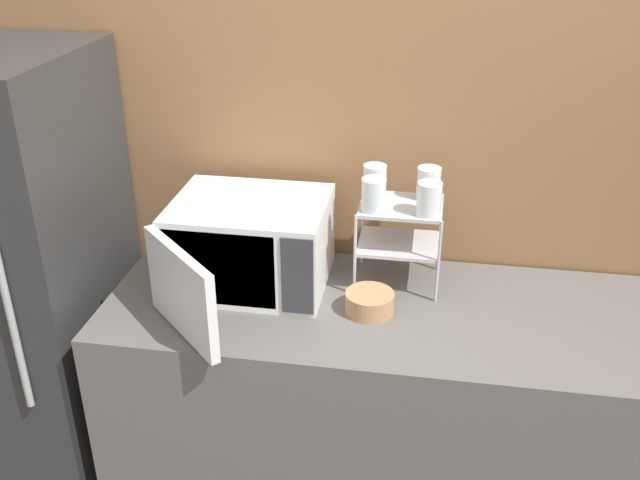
{
  "coord_description": "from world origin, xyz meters",
  "views": [
    {
      "loc": [
        0.05,
        -1.61,
        2.16
      ],
      "look_at": [
        -0.28,
        0.38,
        1.14
      ],
      "focal_mm": 40.0,
      "sensor_mm": 36.0,
      "label": 1
    }
  ],
  "objects": [
    {
      "name": "wall_back",
      "position": [
        0.0,
        0.74,
        1.3
      ],
      "size": [
        8.0,
        0.06,
        2.6
      ],
      "color": "olive",
      "rests_on": "ground_plane"
    },
    {
      "name": "counter",
      "position": [
        0.0,
        0.35,
        0.47
      ],
      "size": [
        1.95,
        0.7,
        0.93
      ],
      "color": "#595654",
      "rests_on": "ground_plane"
    },
    {
      "name": "microwave",
      "position": [
        -0.53,
        0.42,
        1.08
      ],
      "size": [
        0.53,
        0.7,
        0.29
      ],
      "color": "silver",
      "rests_on": "counter"
    },
    {
      "name": "dish_rack",
      "position": [
        -0.04,
        0.52,
        1.14
      ],
      "size": [
        0.28,
        0.23,
        0.29
      ],
      "color": "#B2B2B7",
      "rests_on": "counter"
    },
    {
      "name": "glass_front_left",
      "position": [
        -0.12,
        0.46,
        1.27
      ],
      "size": [
        0.08,
        0.08,
        0.11
      ],
      "color": "silver",
      "rests_on": "dish_rack"
    },
    {
      "name": "glass_back_right",
      "position": [
        0.04,
        0.59,
        1.27
      ],
      "size": [
        0.08,
        0.08,
        0.11
      ],
      "color": "silver",
      "rests_on": "dish_rack"
    },
    {
      "name": "glass_front_right",
      "position": [
        0.05,
        0.46,
        1.27
      ],
      "size": [
        0.08,
        0.08,
        0.11
      ],
      "color": "silver",
      "rests_on": "dish_rack"
    },
    {
      "name": "glass_back_left",
      "position": [
        -0.13,
        0.58,
        1.27
      ],
      "size": [
        0.08,
        0.08,
        0.11
      ],
      "color": "silver",
      "rests_on": "dish_rack"
    },
    {
      "name": "bowl",
      "position": [
        -0.11,
        0.31,
        0.96
      ],
      "size": [
        0.16,
        0.16,
        0.07
      ],
      "color": "#AD7F56",
      "rests_on": "counter"
    },
    {
      "name": "refrigerator",
      "position": [
        -1.37,
        0.37,
        0.85
      ],
      "size": [
        0.66,
        0.68,
        1.7
      ],
      "color": "#2D2D2D",
      "rests_on": "ground_plane"
    }
  ]
}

